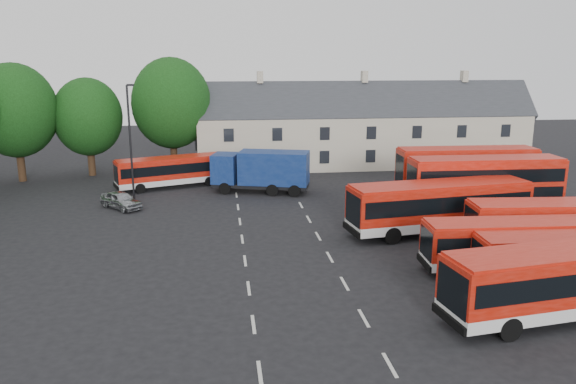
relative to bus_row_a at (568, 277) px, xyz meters
name	(u,v)px	position (x,y,z in m)	size (l,w,h in m)	color
ground	(247,274)	(-14.00, 7.03, -1.97)	(140.00, 140.00, 0.00)	black
lane_markings	(288,259)	(-11.50, 9.03, -1.97)	(5.15, 33.80, 0.01)	beige
terrace_houses	(363,130)	(0.00, 37.03, 1.89)	(35.70, 7.13, 10.06)	beige
bus_row_a	(568,277)	(0.00, 0.00, 0.00)	(11.88, 4.27, 3.29)	silver
bus_row_b	(573,256)	(2.42, 3.32, -0.31)	(9.92, 2.77, 2.78)	silver
bus_row_c	(517,241)	(0.71, 5.68, -0.25)	(10.24, 2.80, 2.87)	silver
bus_row_d	(560,222)	(4.95, 8.44, -0.11)	(11.12, 3.40, 3.10)	silver
bus_row_e	(439,203)	(-0.93, 12.71, 0.11)	(12.52, 4.52, 3.46)	silver
bus_dd_south	(485,184)	(3.71, 15.87, 0.59)	(11.02, 2.76, 4.50)	silver
bus_dd_north	(466,172)	(4.24, 20.23, 0.58)	(11.02, 2.85, 4.49)	silver
bus_north	(172,169)	(-19.65, 28.63, -0.31)	(9.96, 5.48, 2.77)	silver
box_truck	(262,169)	(-11.73, 25.73, 0.06)	(8.67, 4.72, 3.62)	black
silver_car	(121,200)	(-23.03, 21.73, -1.30)	(1.59, 3.95, 1.35)	#9C9FA3
lamppost	(130,139)	(-22.44, 24.50, 3.05)	(0.65, 0.39, 9.42)	black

